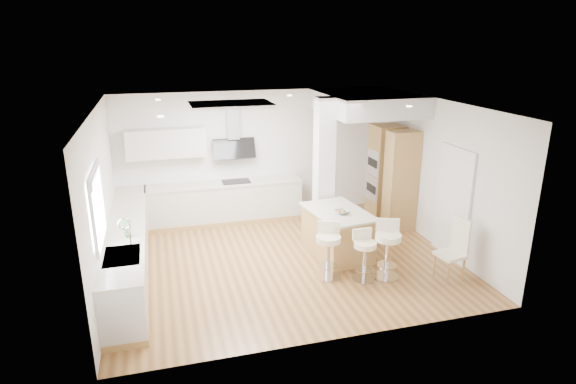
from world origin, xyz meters
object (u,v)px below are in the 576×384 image
object	(u,v)px
bar_stool_a	(328,248)
bar_stool_b	(364,253)
peninsula	(337,233)
dining_chair	(456,246)
bar_stool_c	(387,246)

from	to	relation	value
bar_stool_a	bar_stool_b	distance (m)	0.60
peninsula	dining_chair	xyz separation A→B (m)	(1.56, -1.38, 0.13)
peninsula	bar_stool_b	xyz separation A→B (m)	(0.07, -1.03, 0.05)
bar_stool_b	dining_chair	distance (m)	1.53
dining_chair	bar_stool_c	bearing A→B (deg)	155.28
bar_stool_a	dining_chair	distance (m)	2.11
bar_stool_c	bar_stool_b	bearing A→B (deg)	-163.37
peninsula	dining_chair	bearing A→B (deg)	-48.66
bar_stool_b	peninsula	bearing A→B (deg)	93.55
bar_stool_a	dining_chair	bearing A→B (deg)	5.61
bar_stool_b	bar_stool_c	distance (m)	0.41
peninsula	bar_stool_c	size ratio (longest dim) A/B	1.52
bar_stool_b	bar_stool_c	size ratio (longest dim) A/B	0.87
bar_stool_a	bar_stool_c	bearing A→B (deg)	5.95
peninsula	bar_stool_c	xyz separation A→B (m)	(0.48, -1.06, 0.13)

